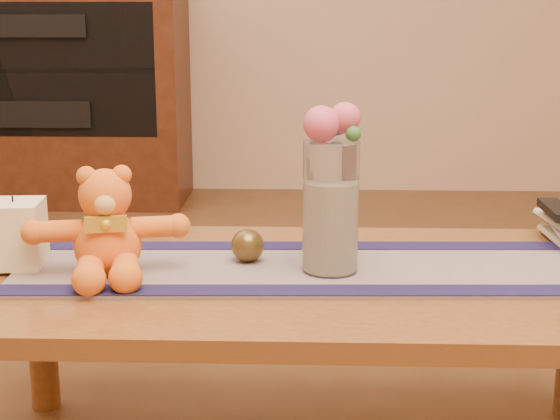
{
  "coord_description": "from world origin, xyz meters",
  "views": [
    {
      "loc": [
        0.01,
        -1.62,
        0.99
      ],
      "look_at": [
        -0.05,
        0.0,
        0.58
      ],
      "focal_mm": 54.73,
      "sensor_mm": 36.0,
      "label": 1
    }
  ],
  "objects_px": {
    "glass_vase": "(331,207)",
    "tv_remote": "(557,210)",
    "pillar_candle": "(15,233)",
    "bronze_ball": "(248,245)",
    "teddy_bear": "(107,223)",
    "book_bottom": "(553,241)"
  },
  "relations": [
    {
      "from": "glass_vase",
      "to": "tv_remote",
      "type": "relative_size",
      "value": 1.62
    },
    {
      "from": "pillar_candle",
      "to": "glass_vase",
      "type": "distance_m",
      "value": 0.64
    },
    {
      "from": "bronze_ball",
      "to": "tv_remote",
      "type": "height_order",
      "value": "tv_remote"
    },
    {
      "from": "glass_vase",
      "to": "bronze_ball",
      "type": "height_order",
      "value": "glass_vase"
    },
    {
      "from": "teddy_bear",
      "to": "bronze_ball",
      "type": "xyz_separation_m",
      "value": [
        0.27,
        0.08,
        -0.07
      ]
    },
    {
      "from": "bronze_ball",
      "to": "tv_remote",
      "type": "bearing_deg",
      "value": 12.72
    },
    {
      "from": "teddy_bear",
      "to": "bronze_ball",
      "type": "height_order",
      "value": "teddy_bear"
    },
    {
      "from": "tv_remote",
      "to": "book_bottom",
      "type": "bearing_deg",
      "value": 90.0
    },
    {
      "from": "tv_remote",
      "to": "teddy_bear",
      "type": "bearing_deg",
      "value": -166.13
    },
    {
      "from": "bronze_ball",
      "to": "tv_remote",
      "type": "relative_size",
      "value": 0.43
    },
    {
      "from": "teddy_bear",
      "to": "tv_remote",
      "type": "relative_size",
      "value": 1.87
    },
    {
      "from": "glass_vase",
      "to": "book_bottom",
      "type": "xyz_separation_m",
      "value": [
        0.5,
        0.22,
        -0.13
      ]
    },
    {
      "from": "bronze_ball",
      "to": "book_bottom",
      "type": "xyz_separation_m",
      "value": [
        0.67,
        0.16,
        -0.03
      ]
    },
    {
      "from": "tv_remote",
      "to": "pillar_candle",
      "type": "bearing_deg",
      "value": -170.67
    },
    {
      "from": "pillar_candle",
      "to": "tv_remote",
      "type": "relative_size",
      "value": 0.82
    },
    {
      "from": "book_bottom",
      "to": "glass_vase",
      "type": "bearing_deg",
      "value": -159.73
    },
    {
      "from": "book_bottom",
      "to": "tv_remote",
      "type": "height_order",
      "value": "tv_remote"
    },
    {
      "from": "pillar_candle",
      "to": "book_bottom",
      "type": "distance_m",
      "value": 1.15
    },
    {
      "from": "glass_vase",
      "to": "bronze_ball",
      "type": "relative_size",
      "value": 3.81
    },
    {
      "from": "pillar_candle",
      "to": "book_bottom",
      "type": "bearing_deg",
      "value": 9.93
    },
    {
      "from": "glass_vase",
      "to": "teddy_bear",
      "type": "bearing_deg",
      "value": -176.43
    },
    {
      "from": "book_bottom",
      "to": "bronze_ball",
      "type": "bearing_deg",
      "value": -169.57
    }
  ]
}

